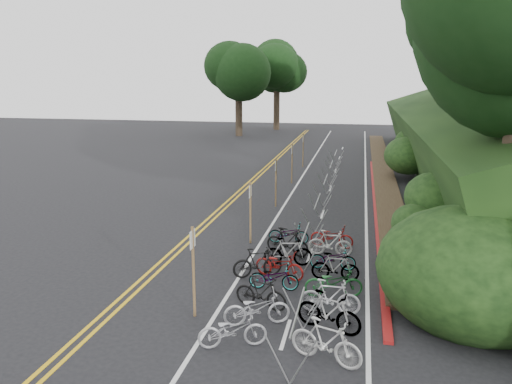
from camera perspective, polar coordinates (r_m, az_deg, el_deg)
ground at (r=15.94m, az=-6.78°, el=-11.32°), size 120.00×120.00×0.00m
road_markings at (r=25.05m, az=1.98°, el=-2.16°), size 7.47×80.00×0.01m
red_curb at (r=26.55m, az=13.54°, el=-1.55°), size 0.25×28.00×0.10m
embankment at (r=34.00m, az=25.86°, el=4.95°), size 14.30×48.14×9.11m
bike_rack_front at (r=12.30m, az=4.78°, el=-14.65°), size 1.14×2.71×1.16m
bike_racks_rest at (r=27.39m, az=7.94°, el=0.85°), size 1.14×23.00×1.17m
signpost_near at (r=13.90m, az=-7.17°, el=-8.39°), size 0.08×0.40×2.61m
signposts_rest at (r=28.51m, az=3.30°, el=2.61°), size 0.08×18.40×2.50m
bike_front at (r=16.81m, az=0.18°, el=-8.03°), size 1.18×1.74×1.02m
bike_valet at (r=16.00m, az=5.21°, el=-9.31°), size 3.45×10.13×1.09m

